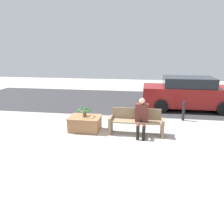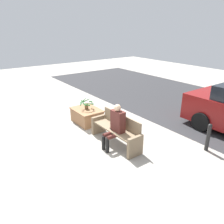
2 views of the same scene
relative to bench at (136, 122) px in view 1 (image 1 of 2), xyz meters
The scene contains 8 objects.
ground_plane 1.00m from the bench, 98.15° to the right, with size 30.00×30.00×0.00m, color #9E998E.
road_surface 4.99m from the bench, 91.47° to the left, with size 20.00×6.00×0.01m, color #2D2D30.
bench is the anchor object (origin of this frame).
person_seated 0.37m from the bench, 43.84° to the right, with size 0.42×0.59×1.28m.
planter_box 1.82m from the bench, behind, with size 1.11×0.83×0.51m.
potted_plant 1.83m from the bench, behind, with size 0.54×0.54×0.42m.
parked_car 4.35m from the bench, 57.52° to the left, with size 4.37×1.98×1.55m.
bollard_post 2.55m from the bench, 44.16° to the left, with size 0.12×0.12×0.80m.
Camera 1 is at (0.41, -6.18, 2.80)m, focal length 35.00 mm.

